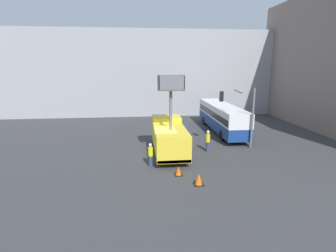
% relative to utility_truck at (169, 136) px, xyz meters
% --- Properties ---
extents(ground_plane, '(120.00, 120.00, 0.00)m').
position_rel_utility_truck_xyz_m(ground_plane, '(-0.90, -0.93, -1.60)').
color(ground_plane, '#38383A').
extents(building_backdrop_far, '(44.00, 10.00, 12.58)m').
position_rel_utility_truck_xyz_m(building_backdrop_far, '(-0.90, 22.22, 4.69)').
color(building_backdrop_far, '#9E9EA3').
rests_on(building_backdrop_far, ground_plane).
extents(utility_truck, '(2.58, 6.82, 6.77)m').
position_rel_utility_truck_xyz_m(utility_truck, '(0.00, 0.00, 0.00)').
color(utility_truck, yellow).
rests_on(utility_truck, ground_plane).
extents(city_bus, '(2.43, 11.96, 3.11)m').
position_rel_utility_truck_xyz_m(city_bus, '(6.86, 7.16, 0.23)').
color(city_bus, navy).
rests_on(city_bus, ground_plane).
extents(traffic_light_pole, '(3.15, 2.90, 5.54)m').
position_rel_utility_truck_xyz_m(traffic_light_pole, '(6.67, 1.09, 2.14)').
color(traffic_light_pole, slate).
rests_on(traffic_light_pole, ground_plane).
extents(road_worker_near_truck, '(0.38, 0.38, 1.81)m').
position_rel_utility_truck_xyz_m(road_worker_near_truck, '(-1.72, -2.64, -0.70)').
color(road_worker_near_truck, navy).
rests_on(road_worker_near_truck, ground_plane).
extents(road_worker_directing, '(0.38, 0.38, 1.93)m').
position_rel_utility_truck_xyz_m(road_worker_directing, '(3.49, 0.32, -0.63)').
color(road_worker_directing, navy).
rests_on(road_worker_directing, ground_plane).
extents(traffic_cone_near_truck, '(0.65, 0.65, 0.74)m').
position_rel_utility_truck_xyz_m(traffic_cone_near_truck, '(1.24, -6.14, -1.25)').
color(traffic_cone_near_truck, black).
rests_on(traffic_cone_near_truck, ground_plane).
extents(traffic_cone_mid_road, '(0.56, 0.56, 0.64)m').
position_rel_utility_truck_xyz_m(traffic_cone_mid_road, '(0.15, -4.52, -1.31)').
color(traffic_cone_mid_road, black).
rests_on(traffic_cone_mid_road, ground_plane).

